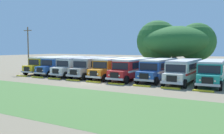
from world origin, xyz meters
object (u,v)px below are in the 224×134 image
object	(u,v)px
parked_bus_slot_4	(117,66)
utility_pole	(28,49)
parked_bus_slot_1	(66,64)
parked_bus_slot_6	(160,68)
parked_bus_slot_2	(81,65)
broad_shade_tree	(175,42)
parked_bus_slot_7	(185,70)
parked_bus_slot_3	(97,66)
parked_bus_slot_5	(135,68)
parked_bus_slot_0	(53,64)
parked_bus_slot_8	(212,71)

from	to	relation	value
parked_bus_slot_4	utility_pole	size ratio (longest dim) A/B	1.39
parked_bus_slot_1	parked_bus_slot_6	xyz separation A→B (m)	(16.13, 0.23, 0.00)
parked_bus_slot_2	parked_bus_slot_4	size ratio (longest dim) A/B	1.00
broad_shade_tree	parked_bus_slot_2	bearing A→B (deg)	-136.20
parked_bus_slot_6	broad_shade_tree	world-z (taller)	broad_shade_tree
parked_bus_slot_1	parked_bus_slot_7	size ratio (longest dim) A/B	1.00
parked_bus_slot_1	parked_bus_slot_3	size ratio (longest dim) A/B	1.00
parked_bus_slot_2	parked_bus_slot_5	world-z (taller)	same
parked_bus_slot_0	parked_bus_slot_7	bearing A→B (deg)	88.36
parked_bus_slot_1	parked_bus_slot_5	size ratio (longest dim) A/B	1.00
parked_bus_slot_6	utility_pole	xyz separation A→B (m)	(-22.57, -2.34, 2.61)
parked_bus_slot_5	utility_pole	distance (m)	19.47
parked_bus_slot_1	utility_pole	xyz separation A→B (m)	(-6.44, -2.12, 2.61)
parked_bus_slot_4	parked_bus_slot_7	xyz separation A→B (m)	(9.85, -0.32, 0.00)
parked_bus_slot_3	parked_bus_slot_5	xyz separation A→B (m)	(6.37, -0.25, 0.00)
parked_bus_slot_2	parked_bus_slot_8	world-z (taller)	same
parked_bus_slot_3	parked_bus_slot_4	size ratio (longest dim) A/B	0.99
parked_bus_slot_0	parked_bus_slot_3	xyz separation A→B (m)	(9.55, -0.56, 0.00)
parked_bus_slot_6	parked_bus_slot_8	world-z (taller)	same
parked_bus_slot_7	broad_shade_tree	size ratio (longest dim) A/B	0.83
parked_bus_slot_2	broad_shade_tree	bearing A→B (deg)	134.73
broad_shade_tree	utility_pole	bearing A→B (deg)	-148.56
parked_bus_slot_8	parked_bus_slot_2	bearing A→B (deg)	-91.15
parked_bus_slot_2	broad_shade_tree	xyz separation A→B (m)	(11.92, 11.43, 3.85)
parked_bus_slot_5	utility_pole	xyz separation A→B (m)	(-19.23, -1.59, 2.61)
parked_bus_slot_5	parked_bus_slot_8	bearing A→B (deg)	93.98
parked_bus_slot_6	broad_shade_tree	distance (m)	11.61
parked_bus_slot_4	parked_bus_slot_5	world-z (taller)	same
parked_bus_slot_0	parked_bus_slot_3	size ratio (longest dim) A/B	1.00
parked_bus_slot_1	parked_bus_slot_6	size ratio (longest dim) A/B	1.00
parked_bus_slot_0	parked_bus_slot_8	size ratio (longest dim) A/B	1.00
parked_bus_slot_4	parked_bus_slot_8	distance (m)	13.04
parked_bus_slot_0	parked_bus_slot_1	world-z (taller)	same
parked_bus_slot_6	parked_bus_slot_0	bearing A→B (deg)	-90.17
parked_bus_slot_8	broad_shade_tree	xyz separation A→B (m)	(-7.52, 11.17, 3.85)
broad_shade_tree	utility_pole	xyz separation A→B (m)	(-21.69, -13.26, -1.24)
parked_bus_slot_6	parked_bus_slot_2	bearing A→B (deg)	-87.71
parked_bus_slot_0	broad_shade_tree	world-z (taller)	broad_shade_tree
parked_bus_slot_2	parked_bus_slot_4	xyz separation A→B (m)	(6.40, 0.19, 0.00)
parked_bus_slot_8	broad_shade_tree	distance (m)	14.00
parked_bus_slot_2	parked_bus_slot_3	world-z (taller)	same
broad_shade_tree	parked_bus_slot_5	bearing A→B (deg)	-101.89
parked_bus_slot_3	parked_bus_slot_0	bearing A→B (deg)	-92.58
parked_bus_slot_1	parked_bus_slot_2	distance (m)	3.35
parked_bus_slot_4	parked_bus_slot_5	size ratio (longest dim) A/B	1.00
utility_pole	broad_shade_tree	bearing A→B (deg)	31.44
parked_bus_slot_1	parked_bus_slot_0	bearing A→B (deg)	-94.26
parked_bus_slot_1	parked_bus_slot_6	world-z (taller)	same
parked_bus_slot_3	utility_pole	distance (m)	13.26
parked_bus_slot_0	parked_bus_slot_2	distance (m)	6.48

